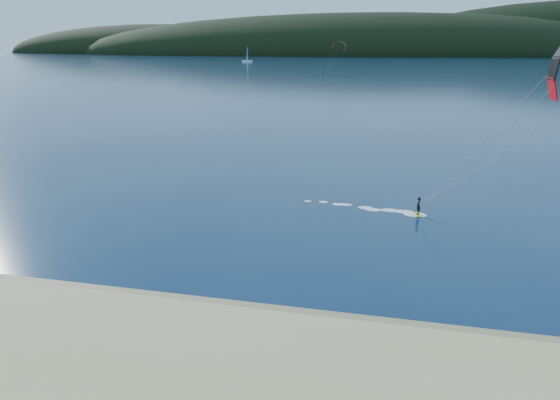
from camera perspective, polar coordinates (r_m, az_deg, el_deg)
ground at (r=26.59m, az=-14.76°, el=-16.03°), size 1800.00×1800.00×0.00m
wet_sand at (r=30.02m, az=-10.78°, el=-11.55°), size 220.00×2.50×0.10m
headland at (r=764.97m, az=12.66°, el=15.53°), size 1200.00×310.00×140.00m
kitesurfer_far at (r=229.59m, az=6.54°, el=16.40°), size 10.45×5.64×14.76m
sailboat at (r=441.43m, az=-3.67°, el=15.22°), size 8.95×5.60×12.49m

